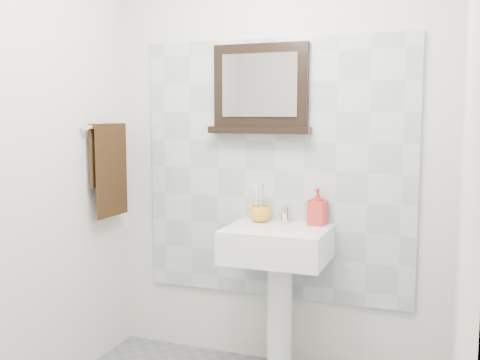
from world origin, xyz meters
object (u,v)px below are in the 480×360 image
object	(u,v)px
soap_dispenser	(318,207)
toothbrush_cup	(260,214)
hand_towel	(109,163)
pedestal_sink	(278,260)
framed_mirror	(261,91)

from	to	relation	value
soap_dispenser	toothbrush_cup	bearing A→B (deg)	-165.13
toothbrush_cup	hand_towel	xyz separation A→B (m)	(-0.88, -0.17, 0.28)
pedestal_sink	soap_dispenser	size ratio (longest dim) A/B	4.69
toothbrush_cup	hand_towel	distance (m)	0.94
pedestal_sink	soap_dispenser	world-z (taller)	soap_dispenser
pedestal_sink	framed_mirror	xyz separation A→B (m)	(-0.16, 0.19, 0.93)
soap_dispenser	pedestal_sink	bearing A→B (deg)	-132.77
framed_mirror	hand_towel	size ratio (longest dim) A/B	1.08
toothbrush_cup	soap_dispenser	bearing A→B (deg)	5.66
toothbrush_cup	framed_mirror	size ratio (longest dim) A/B	0.20
framed_mirror	soap_dispenser	bearing A→B (deg)	-6.76
hand_towel	soap_dispenser	bearing A→B (deg)	9.52
soap_dispenser	hand_towel	world-z (taller)	hand_towel
hand_towel	pedestal_sink	bearing A→B (deg)	3.27
toothbrush_cup	soap_dispenser	xyz separation A→B (m)	(0.33, 0.03, 0.06)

